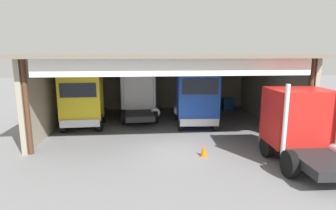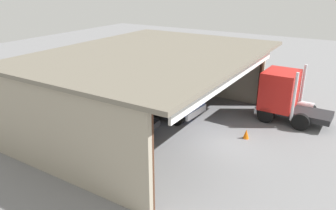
{
  "view_description": "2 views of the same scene",
  "coord_description": "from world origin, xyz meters",
  "views": [
    {
      "loc": [
        -1.5,
        -12.93,
        4.84
      ],
      "look_at": [
        0.0,
        3.66,
        1.58
      ],
      "focal_mm": 29.6,
      "sensor_mm": 36.0,
      "label": 1
    },
    {
      "loc": [
        -15.46,
        -5.89,
        8.61
      ],
      "look_at": [
        0.0,
        3.66,
        1.58
      ],
      "focal_mm": 34.52,
      "sensor_mm": 36.0,
      "label": 2
    }
  ],
  "objects": [
    {
      "name": "ground_plane",
      "position": [
        0.0,
        0.0,
        0.0
      ],
      "size": [
        80.0,
        80.0,
        0.0
      ],
      "primitive_type": "plane",
      "color": "slate",
      "rests_on": "ground"
    },
    {
      "name": "workshop_shed",
      "position": [
        0.0,
        5.97,
        3.37
      ],
      "size": [
        14.88,
        11.52,
        4.71
      ],
      "color": "#9E937F",
      "rests_on": "ground"
    },
    {
      "name": "truck_yellow_center_left_bay",
      "position": [
        -5.28,
        4.4,
        1.83
      ],
      "size": [
        2.65,
        4.4,
        3.52
      ],
      "rotation": [
        0.0,
        0.0,
        3.18
      ],
      "color": "yellow",
      "rests_on": "ground"
    },
    {
      "name": "truck_white_right_bay",
      "position": [
        -1.86,
        6.84,
        1.9
      ],
      "size": [
        2.76,
        4.87,
        3.67
      ],
      "rotation": [
        0.0,
        0.0,
        0.06
      ],
      "color": "white",
      "rests_on": "ground"
    },
    {
      "name": "truck_blue_left_bay",
      "position": [
        1.85,
        4.22,
        1.99
      ],
      "size": [
        2.67,
        5.34,
        3.79
      ],
      "rotation": [
        0.0,
        0.0,
        3.08
      ],
      "color": "#1E47B7",
      "rests_on": "ground"
    },
    {
      "name": "truck_red_center_right_bay",
      "position": [
        5.28,
        -1.92,
        1.68
      ],
      "size": [
        2.71,
        4.53,
        3.58
      ],
      "rotation": [
        0.0,
        0.0,
        -0.03
      ],
      "color": "red",
      "rests_on": "ground"
    },
    {
      "name": "oil_drum",
      "position": [
        5.73,
        9.83,
        0.44
      ],
      "size": [
        0.58,
        0.58,
        0.88
      ],
      "primitive_type": "cylinder",
      "color": "#194CB2",
      "rests_on": "ground"
    },
    {
      "name": "tool_cart",
      "position": [
        5.55,
        9.2,
        0.5
      ],
      "size": [
        0.9,
        0.6,
        1.0
      ],
      "primitive_type": "cube",
      "color": "#1E59A5",
      "rests_on": "ground"
    },
    {
      "name": "traffic_cone",
      "position": [
        1.28,
        -0.89,
        0.28
      ],
      "size": [
        0.36,
        0.36,
        0.56
      ],
      "primitive_type": "cone",
      "color": "orange",
      "rests_on": "ground"
    }
  ]
}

